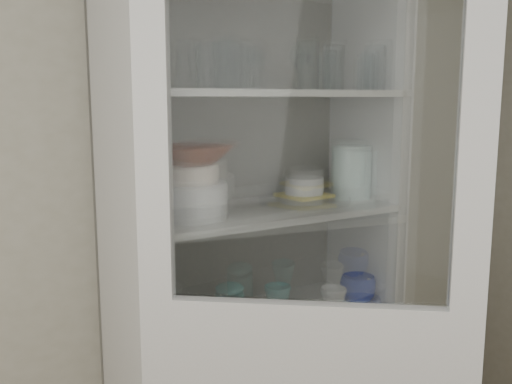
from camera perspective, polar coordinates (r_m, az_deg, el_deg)
wall_back at (r=2.07m, az=-7.96°, el=-0.01°), size 3.60×0.02×2.60m
pantry_cabinet at (r=2.11m, az=-0.89°, el=-9.87°), size 1.00×0.45×2.10m
cupboard_door at (r=1.63m, az=5.00°, el=-18.55°), size 0.74×0.58×2.00m
tumbler_0 at (r=1.73m, az=-4.91°, el=12.47°), size 0.09×0.09×0.14m
tumbler_1 at (r=1.73m, az=-2.88°, el=12.73°), size 0.09×0.09×0.15m
tumbler_2 at (r=1.78m, az=-1.41°, el=12.42°), size 0.09×0.09×0.14m
tumbler_3 at (r=1.89m, az=5.18°, el=12.45°), size 0.09×0.09×0.15m
tumbler_4 at (r=1.99m, az=7.74°, el=12.20°), size 0.10×0.10×0.15m
tumbler_5 at (r=2.07m, az=11.79°, el=12.02°), size 0.09×0.09×0.15m
tumbler_6 at (r=2.06m, az=10.93°, el=11.65°), size 0.07×0.07×0.12m
tumbler_7 at (r=1.78m, az=-11.89°, el=12.37°), size 0.08×0.08×0.15m
tumbler_8 at (r=1.86m, az=-3.57°, el=12.43°), size 0.08×0.08×0.15m
tumbler_9 at (r=1.85m, az=-6.86°, el=12.45°), size 0.10×0.10×0.15m
tumbler_10 at (r=1.90m, az=-0.31°, el=12.49°), size 0.10×0.10×0.15m
tumbler_11 at (r=2.08m, az=7.04°, el=11.94°), size 0.09×0.09×0.14m
goblet_0 at (r=1.88m, az=-12.80°, el=12.38°), size 0.07×0.07×0.16m
goblet_1 at (r=1.98m, az=-3.03°, el=12.82°), size 0.08×0.08×0.19m
goblet_2 at (r=2.04m, az=0.14°, el=12.31°), size 0.07×0.07×0.16m
goblet_3 at (r=2.13m, az=4.35°, el=12.41°), size 0.08×0.08×0.18m
plate_stack_front at (r=1.81m, az=-6.61°, el=-0.80°), size 0.24×0.24×0.11m
plate_stack_back at (r=1.91m, az=-10.90°, el=-1.03°), size 0.20×0.20×0.07m
cream_bowl at (r=1.80m, az=-6.67°, el=1.87°), size 0.23×0.23×0.06m
terracotta_bowl at (r=1.79m, az=-6.70°, el=3.72°), size 0.31×0.31×0.06m
glass_platter at (r=2.08m, az=4.82°, el=-0.73°), size 0.44×0.44×0.02m
yellow_trivet at (r=2.08m, az=4.83°, el=-0.32°), size 0.18×0.18×0.01m
white_ramekin at (r=2.08m, az=4.84°, el=0.66°), size 0.15×0.15×0.06m
grey_bowl_stack at (r=2.18m, az=9.50°, el=2.03°), size 0.15×0.15×0.20m
mug_blue at (r=2.24m, az=10.14°, el=-9.54°), size 0.16×0.16×0.11m
mug_teal at (r=2.14m, az=2.17°, el=-10.50°), size 0.11×0.11×0.09m
mug_white at (r=2.14m, az=7.71°, el=-10.64°), size 0.10×0.10×0.09m
teal_jar at (r=2.03m, az=-2.64°, el=-11.21°), size 0.10×0.10×0.12m
measuring_cups at (r=1.90m, az=-6.54°, el=-13.99°), size 0.10×0.10×0.04m
white_canister at (r=1.92m, az=-10.11°, el=-12.59°), size 0.10×0.10×0.12m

